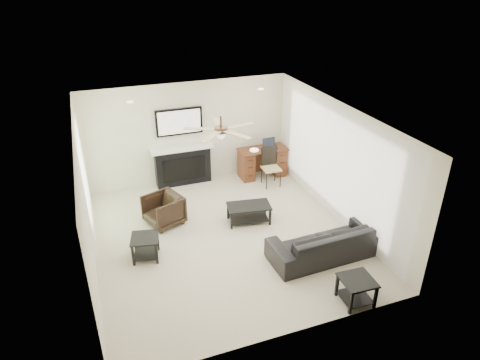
{
  "coord_description": "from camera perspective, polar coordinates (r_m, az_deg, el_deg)",
  "views": [
    {
      "loc": [
        -2.19,
        -6.86,
        4.94
      ],
      "look_at": [
        0.4,
        0.2,
        1.11
      ],
      "focal_mm": 32.0,
      "sensor_mm": 36.0,
      "label": 1
    }
  ],
  "objects": [
    {
      "name": "coffee_table",
      "position": [
        9.08,
        1.18,
        -4.49
      ],
      "size": [
        0.97,
        0.63,
        0.4
      ],
      "primitive_type": "cube",
      "rotation": [
        0.0,
        0.0,
        -0.16
      ],
      "color": "black",
      "rests_on": "ground"
    },
    {
      "name": "armchair",
      "position": [
        9.1,
        -10.15,
        -3.97
      ],
      "size": [
        0.91,
        0.9,
        0.65
      ],
      "primitive_type": "imported",
      "rotation": [
        0.0,
        0.0,
        -1.22
      ],
      "color": "black",
      "rests_on": "ground"
    },
    {
      "name": "end_table_left",
      "position": [
        8.22,
        -12.47,
        -8.76
      ],
      "size": [
        0.6,
        0.6,
        0.45
      ],
      "primitive_type": "cube",
      "rotation": [
        0.0,
        0.0,
        -0.23
      ],
      "color": "black",
      "rests_on": "ground"
    },
    {
      "name": "sofa",
      "position": [
        8.18,
        11.27,
        -8.1
      ],
      "size": [
        2.15,
        0.91,
        0.62
      ],
      "primitive_type": "imported",
      "rotation": [
        0.0,
        0.0,
        3.18
      ],
      "color": "black",
      "rests_on": "ground"
    },
    {
      "name": "laptop",
      "position": [
        10.83,
        4.09,
        4.85
      ],
      "size": [
        0.33,
        0.24,
        0.23
      ],
      "primitive_type": "cube",
      "color": "black",
      "rests_on": "desk"
    },
    {
      "name": "desk",
      "position": [
        10.96,
        3.0,
        2.36
      ],
      "size": [
        1.22,
        0.56,
        0.76
      ],
      "primitive_type": "cube",
      "color": "#371D0D",
      "rests_on": "ground"
    },
    {
      "name": "fireplace_unit",
      "position": [
        10.43,
        -7.76,
        4.26
      ],
      "size": [
        1.52,
        0.34,
        1.91
      ],
      "primitive_type": "cube",
      "color": "black",
      "rests_on": "ground"
    },
    {
      "name": "end_table_near",
      "position": [
        7.36,
        15.21,
        -14.03
      ],
      "size": [
        0.55,
        0.55,
        0.45
      ],
      "primitive_type": "cube",
      "rotation": [
        0.0,
        0.0,
        -0.05
      ],
      "color": "black",
      "rests_on": "ground"
    },
    {
      "name": "room_shell",
      "position": [
        8.02,
        -1.14,
        3.03
      ],
      "size": [
        5.5,
        5.54,
        2.52
      ],
      "color": "beige",
      "rests_on": "ground"
    },
    {
      "name": "desk_chair",
      "position": [
        10.46,
        4.19,
        1.7
      ],
      "size": [
        0.44,
        0.46,
        0.97
      ],
      "primitive_type": "cube",
      "rotation": [
        0.0,
        0.0,
        -0.06
      ],
      "color": "black",
      "rests_on": "ground"
    }
  ]
}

